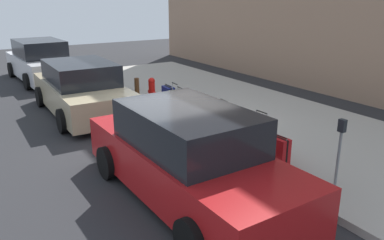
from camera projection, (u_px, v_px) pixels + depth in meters
ground_plane at (174, 131)px, 10.14m from camera, size 40.00×40.00×0.00m
sidewalk_curb at (247, 113)px, 11.39m from camera, size 18.00×5.00×0.14m
suitcase_red_0 at (277, 152)px, 7.63m from camera, size 0.51×0.26×0.66m
suitcase_maroon_1 at (260, 140)px, 8.00m from camera, size 0.37×0.23×1.02m
suitcase_olive_2 at (245, 139)px, 8.39m from camera, size 0.40×0.25×0.87m
suitcase_navy_3 at (232, 128)px, 8.69m from camera, size 0.36×0.26×0.84m
suitcase_teal_4 at (223, 124)px, 9.07m from camera, size 0.37×0.25×0.96m
suitcase_black_5 at (209, 120)px, 9.38m from camera, size 0.40×0.25×0.97m
suitcase_silver_6 at (203, 115)px, 9.80m from camera, size 0.37×0.25×0.75m
suitcase_red_7 at (192, 114)px, 10.16m from camera, size 0.42×0.27×0.82m
suitcase_maroon_8 at (180, 109)px, 10.49m from camera, size 0.38×0.24×0.91m
suitcase_olive_9 at (175, 103)px, 10.88m from camera, size 0.40×0.25×0.94m
suitcase_navy_10 at (168, 99)px, 11.31m from camera, size 0.49×0.28×0.78m
fire_hydrant at (152, 90)px, 12.00m from camera, size 0.39×0.21×0.84m
bollard_post at (137, 89)px, 12.59m from camera, size 0.16×0.16×0.70m
parking_meter at (340, 144)px, 6.59m from camera, size 0.12×0.09×1.27m
parked_car_red_0 at (188, 157)px, 6.57m from camera, size 4.82×2.06×1.63m
parked_car_beige_1 at (82, 90)px, 11.42m from camera, size 4.71×2.16×1.55m
parked_car_white_2 at (41, 62)px, 15.93m from camera, size 4.82×2.21×1.67m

